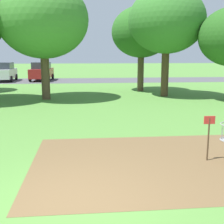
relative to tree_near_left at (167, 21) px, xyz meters
The scene contains 8 objects.
ground_plane 15.22m from the tree_near_left, 111.85° to the right, with size 160.00×160.00×0.00m, color #518438.
dirt_tee_pad 12.80m from the tree_near_left, 105.80° to the right, with size 6.38×4.52×0.01m, color brown.
tree_near_left is the anchor object (origin of this frame).
tree_near_right 3.04m from the tree_near_left, 109.61° to the left, with size 4.21×4.21×5.96m.
tree_mid_left 7.38m from the tree_near_left, behind, with size 5.17×5.17×6.77m.
parking_lot_strip 13.84m from the tree_near_left, 114.44° to the left, with size 36.00×6.00×0.01m, color #4C4C51.
parked_car_leftmost 17.87m from the tree_near_left, 137.66° to the left, with size 2.08×4.26×1.84m.
parked_car_center_left 15.76m from the tree_near_left, 127.51° to the left, with size 2.14×4.29×1.84m.
Camera 1 is at (0.27, -4.85, 2.65)m, focal length 47.25 mm.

